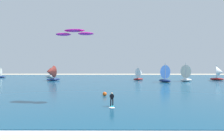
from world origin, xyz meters
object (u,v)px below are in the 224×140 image
at_px(kite, 74,33).
at_px(sailboat_leading, 49,72).
at_px(sailboat_center_horizon, 219,73).
at_px(sailboat_outermost, 163,73).
at_px(sailboat_mid_left, 52,73).
at_px(kitesurfer, 112,102).
at_px(sailboat_near_shore, 140,74).
at_px(sailboat_trailing, 188,73).
at_px(marker_buoy, 105,94).

height_order(kite, sailboat_leading, kite).
xyz_separation_m(sailboat_center_horizon, sailboat_outermost, (-19.22, -6.44, 0.22)).
height_order(sailboat_center_horizon, sailboat_outermost, sailboat_outermost).
distance_m(sailboat_mid_left, sailboat_outermost, 33.65).
relative_size(sailboat_outermost, sailboat_leading, 1.27).
xyz_separation_m(kitesurfer, sailboat_near_shore, (8.67, 43.22, 1.39)).
relative_size(sailboat_mid_left, sailboat_trailing, 0.95).
distance_m(sailboat_outermost, sailboat_trailing, 8.27).
bearing_deg(sailboat_leading, sailboat_trailing, -23.38).
distance_m(sailboat_leading, sailboat_near_shore, 37.48).
relative_size(kitesurfer, sailboat_center_horizon, 0.39).
bearing_deg(sailboat_center_horizon, marker_buoy, -136.03).
distance_m(kite, sailboat_leading, 59.55).
height_order(sailboat_outermost, sailboat_leading, sailboat_outermost).
relative_size(sailboat_trailing, marker_buoy, 8.45).
bearing_deg(sailboat_near_shore, sailboat_leading, 155.25).
relative_size(sailboat_near_shore, marker_buoy, 6.67).
distance_m(kite, sailboat_outermost, 38.34).
height_order(kitesurfer, sailboat_mid_left, sailboat_mid_left).
height_order(sailboat_outermost, sailboat_near_shore, sailboat_outermost).
distance_m(sailboat_mid_left, marker_buoy, 36.32).
bearing_deg(kite, sailboat_leading, 110.19).
bearing_deg(sailboat_outermost, kite, -121.01).
relative_size(sailboat_center_horizon, sailboat_outermost, 0.91).
height_order(sailboat_outermost, marker_buoy, sailboat_outermost).
bearing_deg(sailboat_mid_left, marker_buoy, -60.81).
bearing_deg(sailboat_near_shore, kite, -108.92).
distance_m(kitesurfer, sailboat_near_shore, 44.10).
bearing_deg(sailboat_leading, sailboat_outermost, -30.13).
xyz_separation_m(sailboat_mid_left, sailboat_trailing, (41.24, -1.95, 0.12)).
bearing_deg(marker_buoy, kitesurfer, -82.11).
relative_size(kitesurfer, sailboat_mid_left, 0.37).
xyz_separation_m(sailboat_trailing, sailboat_near_shore, (-13.70, 4.94, -0.53)).
distance_m(sailboat_center_horizon, sailboat_trailing, 12.00).
height_order(sailboat_mid_left, sailboat_near_shore, sailboat_mid_left).
distance_m(sailboat_outermost, sailboat_leading, 46.08).
relative_size(kitesurfer, kite, 0.36).
xyz_separation_m(kite, sailboat_center_horizon, (38.67, 38.80, -6.88)).
bearing_deg(sailboat_trailing, sailboat_mid_left, 177.30).
bearing_deg(kitesurfer, sailboat_trailing, 59.70).
bearing_deg(marker_buoy, sailboat_trailing, 51.59).
bearing_deg(sailboat_mid_left, sailboat_center_horizon, 2.18).
xyz_separation_m(sailboat_center_horizon, marker_buoy, (-34.88, -33.66, -1.96)).
distance_m(sailboat_outermost, marker_buoy, 31.48).
xyz_separation_m(sailboat_mid_left, sailboat_near_shore, (27.54, 2.99, -0.42)).
xyz_separation_m(kitesurfer, kite, (-4.97, 3.43, 8.56)).
relative_size(kite, sailboat_mid_left, 1.04).
bearing_deg(sailboat_center_horizon, sailboat_near_shore, 177.73).
xyz_separation_m(sailboat_outermost, sailboat_leading, (-39.85, 23.13, -0.53)).
bearing_deg(sailboat_near_shore, sailboat_center_horizon, -2.27).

